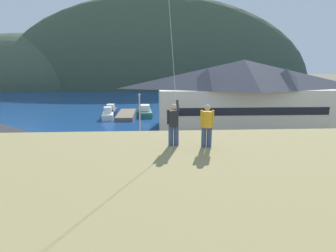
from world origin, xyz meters
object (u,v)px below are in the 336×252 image
object	(u,v)px
parked_car_lone_by_shed	(265,155)
parking_light_pole	(140,120)
person_kite_flyer	(174,123)
parked_car_front_row_red	(214,153)
harbor_lodge	(243,93)
parked_car_back_row_right	(327,157)
moored_boat_inner_slip	(111,111)
parked_car_corner_spot	(115,186)
person_companion	(207,124)
storage_shed_near_lot	(2,154)
moored_boat_wharfside	(108,114)
parked_car_mid_row_far	(259,178)
parked_car_mid_row_near	(334,181)
wharf_dock	(126,115)
parked_car_front_row_end	(73,157)
parked_car_mid_row_center	(202,181)
moored_boat_outer_mooring	(145,112)
parked_car_front_row_silver	(161,156)

from	to	relation	value
parked_car_lone_by_shed	parking_light_pole	size ratio (longest dim) A/B	0.65
parked_car_lone_by_shed	person_kite_flyer	bearing A→B (deg)	-126.29
parked_car_front_row_red	person_kite_flyer	size ratio (longest dim) A/B	2.32
harbor_lodge	parked_car_back_row_right	bearing A→B (deg)	-79.79
moored_boat_inner_slip	parked_car_corner_spot	distance (m)	35.73
parked_car_lone_by_shed	person_companion	bearing A→B (deg)	-122.12
parked_car_lone_by_shed	storage_shed_near_lot	bearing A→B (deg)	-171.79
moored_boat_wharfside	parked_car_mid_row_far	size ratio (longest dim) A/B	1.47
parked_car_back_row_right	parked_car_front_row_red	bearing A→B (deg)	171.20
moored_boat_wharfside	parked_car_mid_row_near	size ratio (longest dim) A/B	1.49
harbor_lodge	person_kite_flyer	size ratio (longest dim) A/B	14.84
harbor_lodge	moored_boat_wharfside	xyz separation A→B (m)	(-22.49, 9.57, -4.90)
storage_shed_near_lot	moored_boat_wharfside	distance (m)	29.11
wharf_dock	parked_car_back_row_right	bearing A→B (deg)	-51.35
parked_car_mid_row_near	parked_car_mid_row_far	bearing A→B (deg)	169.75
storage_shed_near_lot	parked_car_front_row_end	bearing A→B (deg)	40.85
parked_car_mid_row_far	person_kite_flyer	size ratio (longest dim) A/B	2.34
person_kite_flyer	storage_shed_near_lot	bearing A→B (deg)	141.39
harbor_lodge	parked_car_front_row_red	distance (m)	17.58
harbor_lodge	parked_car_mid_row_center	bearing A→B (deg)	-115.27
parked_car_back_row_right	person_companion	size ratio (longest dim) A/B	2.47
wharf_dock	person_kite_flyer	size ratio (longest dim) A/B	5.54
parked_car_mid_row_near	parking_light_pole	size ratio (longest dim) A/B	0.65
parked_car_front_row_end	parking_light_pole	bearing A→B (deg)	29.02
parked_car_mid_row_near	harbor_lodge	bearing A→B (deg)	89.78
parked_car_front_row_red	moored_boat_wharfside	bearing A→B (deg)	120.84
wharf_dock	parked_car_front_row_end	world-z (taller)	parked_car_front_row_end
parked_car_front_row_end	parked_car_corner_spot	bearing A→B (deg)	-52.92
parked_car_back_row_right	parked_car_mid_row_near	bearing A→B (deg)	-119.42
person_companion	person_kite_flyer	bearing A→B (deg)	169.94
storage_shed_near_lot	moored_boat_outer_mooring	xyz separation A→B (m)	(10.58, 31.30, -2.04)
harbor_lodge	parked_car_back_row_right	size ratio (longest dim) A/B	6.42
moored_boat_outer_mooring	moored_boat_inner_slip	world-z (taller)	same
parked_car_front_row_silver	parked_car_front_row_red	world-z (taller)	same
parking_light_pole	wharf_dock	bearing A→B (deg)	99.56
parked_car_lone_by_shed	parked_car_corner_spot	distance (m)	15.24
parking_light_pole	person_companion	size ratio (longest dim) A/B	3.81
moored_boat_wharfside	parked_car_lone_by_shed	xyz separation A→B (m)	(19.66, -25.44, 0.34)
parked_car_front_row_end	parked_car_mid_row_center	bearing A→B (deg)	-27.85
parked_car_corner_spot	parked_car_back_row_right	bearing A→B (deg)	15.08
parked_car_back_row_right	parked_car_front_row_red	world-z (taller)	same
parked_car_mid_row_far	moored_boat_outer_mooring	bearing A→B (deg)	106.72
moored_boat_outer_mooring	person_companion	xyz separation A→B (m)	(3.90, -42.03, 6.68)
parked_car_mid_row_far	parked_car_front_row_silver	bearing A→B (deg)	143.42
storage_shed_near_lot	parked_car_mid_row_near	world-z (taller)	storage_shed_near_lot
harbor_lodge	parked_car_mid_row_near	world-z (taller)	harbor_lodge
moored_boat_outer_mooring	parked_car_front_row_end	xyz separation A→B (m)	(-6.19, -27.50, 0.34)
wharf_dock	moored_boat_wharfside	size ratio (longest dim) A/B	1.61
parked_car_front_row_end	person_kite_flyer	bearing A→B (deg)	-58.48
wharf_dock	moored_boat_inner_slip	world-z (taller)	moored_boat_inner_slip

